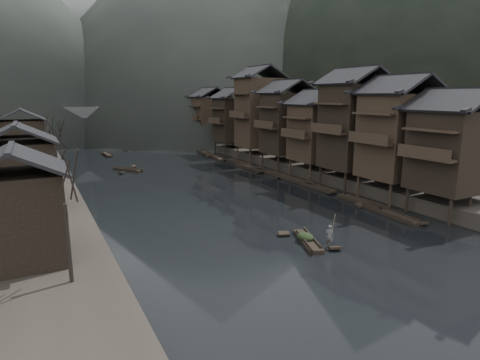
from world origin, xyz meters
TOP-DOWN VIEW (x-y plane):
  - water at (0.00, 0.00)m, footprint 300.00×300.00m
  - right_bank at (35.00, 40.00)m, footprint 40.00×200.00m
  - stilt_houses at (17.28, 19.43)m, footprint 9.00×67.60m
  - left_houses at (-20.50, 20.12)m, footprint 8.10×53.20m
  - bare_trees at (-17.00, 17.42)m, footprint 3.68×58.94m
  - moored_sampans at (12.16, 20.71)m, footprint 3.15×61.62m
  - midriver_boats at (-3.22, 51.95)m, footprint 9.88×46.31m
  - stone_bridge at (-0.00, 72.00)m, footprint 40.00×6.00m
  - hills at (5.68, 167.21)m, footprint 320.00×380.00m
  - hero_sampan at (-0.05, -8.02)m, footprint 2.82×5.49m
  - cargo_heap at (-0.14, -7.78)m, footprint 1.21×1.59m
  - boatman at (0.62, -9.83)m, footprint 0.75×0.75m
  - bamboo_pole at (0.82, -9.83)m, footprint 1.00×1.74m

SIDE VIEW (x-z plane):
  - water at x=0.00m, z-range 0.00..0.00m
  - hero_sampan at x=-0.05m, z-range -0.02..0.42m
  - midriver_boats at x=-3.22m, z-range -0.02..0.43m
  - moored_sampans at x=12.16m, z-range -0.03..0.44m
  - cargo_heap at x=-0.14m, z-range 0.44..1.17m
  - right_bank at x=35.00m, z-range 0.00..1.80m
  - boatman at x=0.62m, z-range 0.44..2.20m
  - bamboo_pole at x=0.82m, z-range 2.20..5.79m
  - stone_bridge at x=0.00m, z-range 0.61..9.61m
  - left_houses at x=-20.50m, z-range 1.30..10.02m
  - bare_trees at x=-17.00m, z-range 2.64..10.00m
  - stilt_houses at x=17.28m, z-range 0.42..17.50m
  - hills at x=5.68m, z-range -4.75..107.92m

